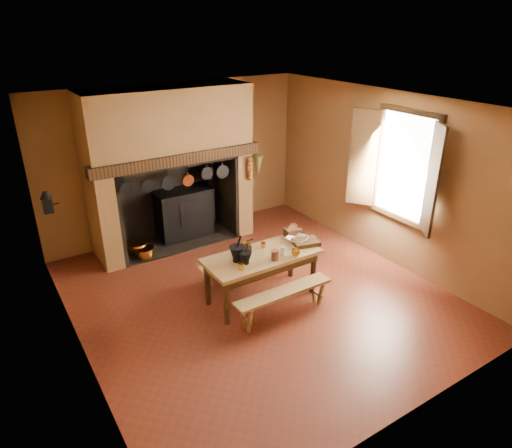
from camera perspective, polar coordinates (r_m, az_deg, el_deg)
The scene contains 28 objects.
floor at distance 6.92m, azimuth 0.11°, elevation -8.84°, with size 5.50×5.50×0.00m, color #5F2316.
ceiling at distance 5.88m, azimuth 0.13°, elevation 14.67°, with size 5.50×5.50×0.00m, color silver.
back_wall at distance 8.58m, azimuth -9.95°, elevation 7.79°, with size 5.00×0.02×2.80m, color #93623B.
wall_left at distance 5.46m, azimuth -22.56°, elevation -3.56°, with size 0.02×5.50×2.80m, color #93623B.
wall_right at distance 7.83m, azimuth 15.78°, elevation 5.62°, with size 0.02×5.50×2.80m, color #93623B.
wall_front at distance 4.48m, azimuth 19.81°, elevation -9.47°, with size 5.00×0.02×2.80m, color #93623B.
chimney_breast at distance 7.97m, azimuth -10.88°, elevation 9.53°, with size 2.95×0.96×2.80m.
iron_range at distance 8.61m, azimuth -8.97°, elevation 1.43°, with size 1.12×0.55×1.60m.
hearth_pans at distance 8.26m, azimuth -14.51°, elevation -3.07°, with size 0.51×0.62×0.20m.
hanging_pans at distance 7.64m, azimuth -9.45°, elevation 5.46°, with size 1.92×0.29×0.27m.
onion_string at distance 8.22m, azimuth -0.77°, elevation 6.91°, with size 0.12×0.10×0.46m, color #9E4C1D, non-canonical shape.
herb_bunch at distance 8.30m, azimuth 0.29°, elevation 7.44°, with size 0.20×0.20×0.35m, color brown.
window at distance 7.38m, azimuth 17.52°, elevation 6.76°, with size 0.39×1.75×1.76m.
wall_coffee_mill at distance 6.85m, azimuth -24.70°, elevation 2.68°, with size 0.23×0.16×0.31m.
work_table at distance 6.55m, azimuth 0.71°, elevation -4.72°, with size 1.66×0.74×0.72m.
bench_front at distance 6.32m, azimuth 3.47°, elevation -9.10°, with size 1.47×0.26×0.41m.
bench_back at distance 7.16m, azimuth -1.99°, elevation -4.96°, with size 1.36×0.24×0.38m.
mortar_large at distance 6.27m, azimuth -2.35°, elevation -3.65°, with size 0.22×0.22×0.38m.
mortar_small at distance 6.22m, azimuth -1.32°, elevation -4.16°, with size 0.17×0.17×0.30m.
coffee_grinder at distance 6.53m, azimuth -1.19°, elevation -2.95°, with size 0.18×0.16×0.20m.
brass_mug_a at distance 6.10m, azimuth -1.87°, elevation -5.32°, with size 0.09×0.09×0.10m, color #B7802A.
brass_mug_b at distance 6.67m, azimuth 0.90°, elevation -2.66°, with size 0.07×0.07×0.08m, color #B7802A.
mixing_bowl at distance 6.87m, azimuth 5.16°, elevation -1.93°, with size 0.31×0.31×0.08m, color beige.
stoneware_crock at distance 6.33m, azimuth 2.40°, elevation -3.92°, with size 0.11×0.11×0.14m, color brown.
glass_jar at distance 6.47m, azimuth 3.38°, elevation -3.37°, with size 0.08×0.08×0.13m, color beige.
wicker_basket at distance 7.03m, azimuth 4.54°, elevation -0.97°, with size 0.25×0.19×0.22m.
wooden_tray at distance 6.81m, azimuth 6.25°, elevation -2.29°, with size 0.38×0.27×0.07m, color #3B2513.
brass_cup at distance 6.46m, azimuth 5.00°, elevation -3.58°, with size 0.13×0.13×0.10m, color #B7802A.
Camera 1 is at (-3.14, -4.88, 3.78)m, focal length 32.00 mm.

